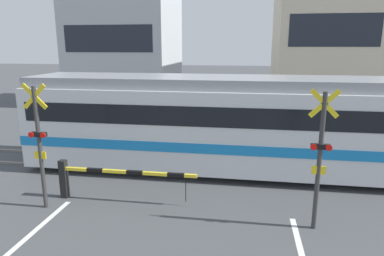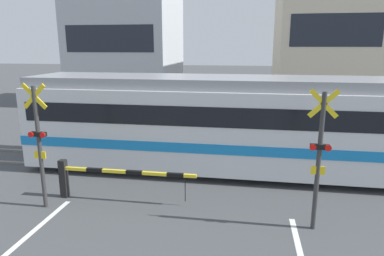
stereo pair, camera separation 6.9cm
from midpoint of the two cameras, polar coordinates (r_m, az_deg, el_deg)
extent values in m
cube|color=gray|center=(12.07, -0.07, -7.55)|extent=(50.00, 0.10, 0.08)
cube|color=gray|center=(13.40, 0.94, -5.38)|extent=(50.00, 0.10, 0.08)
cube|color=silver|center=(12.15, 8.36, 0.18)|extent=(15.07, 2.97, 2.76)
cube|color=gray|center=(11.89, 8.62, 7.50)|extent=(14.92, 2.61, 0.36)
cube|color=#197AC6|center=(12.25, 8.30, -1.71)|extent=(15.09, 3.03, 0.32)
cube|color=black|center=(12.02, 8.46, 3.06)|extent=(14.47, 3.01, 0.64)
cube|color=black|center=(14.29, -23.46, 3.73)|extent=(0.03, 2.08, 0.80)
cylinder|color=black|center=(12.76, -13.46, -5.13)|extent=(0.76, 0.12, 0.76)
cylinder|color=black|center=(14.03, -11.21, -3.32)|extent=(0.76, 0.12, 0.76)
cylinder|color=black|center=(13.91, 27.93, -4.82)|extent=(0.76, 0.12, 0.76)
cube|color=black|center=(10.85, -20.41, -7.91)|extent=(0.20, 0.20, 1.15)
cube|color=yellow|center=(9.92, -10.51, -7.22)|extent=(3.96, 0.09, 0.09)
cube|color=black|center=(10.29, -15.73, -6.75)|extent=(0.47, 0.10, 0.10)
cube|color=black|center=(9.86, -9.42, -7.31)|extent=(0.47, 0.10, 0.10)
cube|color=black|center=(9.55, -2.60, -7.82)|extent=(0.47, 0.10, 0.10)
cylinder|color=black|center=(9.66, -0.94, -10.17)|extent=(0.02, 0.02, 0.72)
cube|color=black|center=(15.28, 14.84, -1.38)|extent=(0.20, 0.20, 1.15)
cube|color=yellow|center=(15.13, 7.45, 0.11)|extent=(3.96, 0.09, 0.09)
cube|color=black|center=(15.13, 11.19, -0.03)|extent=(0.47, 0.10, 0.10)
cube|color=black|center=(15.14, 6.70, 0.14)|extent=(0.47, 0.10, 0.10)
cube|color=black|center=(15.24, 2.24, 0.31)|extent=(0.47, 0.10, 0.10)
cylinder|color=black|center=(15.37, 1.20, -1.13)|extent=(0.02, 0.02, 0.72)
cylinder|color=#333333|center=(10.05, -23.85, -3.18)|extent=(0.11, 0.11, 3.38)
cube|color=yellow|center=(9.77, -24.63, 4.83)|extent=(0.68, 0.04, 0.68)
cube|color=yellow|center=(9.77, -24.63, 4.83)|extent=(0.68, 0.04, 0.68)
cube|color=black|center=(9.95, -24.07, -0.94)|extent=(0.44, 0.12, 0.12)
cylinder|color=red|center=(9.98, -25.11, -1.00)|extent=(0.15, 0.03, 0.15)
cylinder|color=red|center=(9.80, -23.47, -1.09)|extent=(0.15, 0.03, 0.15)
cube|color=yellow|center=(10.08, -23.82, -4.13)|extent=(0.32, 0.03, 0.20)
cylinder|color=#333333|center=(8.62, 20.53, -5.53)|extent=(0.11, 0.11, 3.38)
cube|color=yellow|center=(8.29, 21.33, 3.80)|extent=(0.68, 0.04, 0.68)
cube|color=yellow|center=(8.29, 21.33, 3.80)|extent=(0.68, 0.04, 0.68)
cube|color=black|center=(8.50, 20.75, -2.95)|extent=(0.44, 0.12, 0.12)
cylinder|color=red|center=(8.40, 19.71, -3.06)|extent=(0.15, 0.03, 0.15)
cylinder|color=red|center=(8.47, 21.98, -3.12)|extent=(0.15, 0.03, 0.15)
cube|color=yellow|center=(8.66, 20.46, -6.64)|extent=(0.32, 0.03, 0.20)
cylinder|color=#23232D|center=(18.89, 0.81, 1.43)|extent=(0.13, 0.13, 0.86)
cylinder|color=#23232D|center=(18.87, 1.23, 1.42)|extent=(0.13, 0.13, 0.86)
cube|color=#B7B7BC|center=(18.74, 1.03, 3.73)|extent=(0.38, 0.22, 0.68)
sphere|color=tan|center=(18.66, 1.04, 5.12)|extent=(0.23, 0.23, 0.23)
cube|color=#B2B7BC|center=(27.38, -10.58, 13.36)|extent=(7.29, 7.15, 8.84)
cube|color=#1E232D|center=(24.04, -13.60, 14.28)|extent=(6.13, 0.03, 1.77)
cube|color=beige|center=(26.26, 21.07, 13.59)|extent=(6.30, 7.15, 9.64)
cube|color=#1E232D|center=(22.77, 22.97, 14.79)|extent=(5.29, 0.03, 1.93)
camera|label=1|loc=(0.03, -89.83, 0.04)|focal=32.00mm
camera|label=2|loc=(0.03, 90.17, -0.04)|focal=32.00mm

